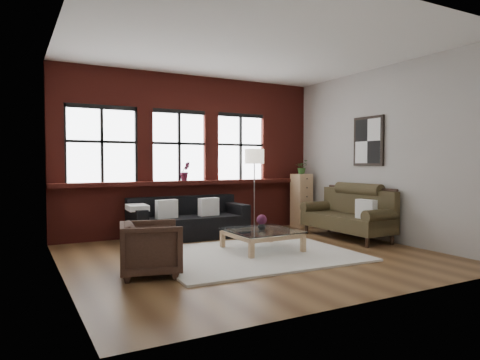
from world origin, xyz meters
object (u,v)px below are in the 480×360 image
vintage_settee (346,212)px  vase (262,226)px  coffee_table (262,241)px  drawer_chest (301,200)px  armchair (151,248)px  dark_sofa (189,217)px  floor_lamp (254,187)px

vintage_settee → vase: (-2.01, -0.23, -0.10)m
coffee_table → drawer_chest: bearing=40.5°
vintage_settee → armchair: 4.12m
dark_sofa → armchair: (-1.43, -2.30, -0.06)m
coffee_table → armchair: bearing=-163.6°
vintage_settee → floor_lamp: (-1.14, 1.51, 0.42)m
dark_sofa → armchair: 2.71m
vintage_settee → vase: 2.03m
drawer_chest → dark_sofa: bearing=-177.0°
drawer_chest → coffee_table: bearing=-139.5°
vintage_settee → vase: bearing=-173.5°
vintage_settee → vase: vintage_settee is taller
armchair → vase: 2.11m
vintage_settee → drawer_chest: size_ratio=1.62×
dark_sofa → vase: (0.59, -1.70, 0.02)m
floor_lamp → armchair: bearing=-141.1°
dark_sofa → floor_lamp: size_ratio=1.18×
dark_sofa → floor_lamp: 1.57m
vintage_settee → floor_lamp: bearing=126.9°
coffee_table → floor_lamp: (0.88, 1.74, 0.77)m
armchair → vase: armchair is taller
vase → dark_sofa: bearing=109.2°
dark_sofa → coffee_table: 1.82m
dark_sofa → armchair: bearing=-121.9°
vase → floor_lamp: 2.02m
floor_lamp → dark_sofa: bearing=-178.4°
coffee_table → dark_sofa: bearing=109.2°
coffee_table → drawer_chest: (2.16, 1.85, 0.42)m
vintage_settee → coffee_table: size_ratio=1.80×
armchair → floor_lamp: floor_lamp is taller
dark_sofa → armchair: size_ratio=2.92×
vintage_settee → armchair: (-4.04, -0.83, -0.17)m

